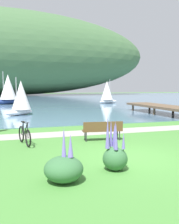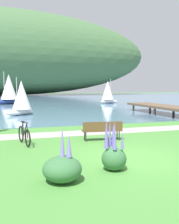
{
  "view_description": "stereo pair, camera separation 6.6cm",
  "coord_description": "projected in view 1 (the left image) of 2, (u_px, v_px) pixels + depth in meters",
  "views": [
    {
      "loc": [
        -3.83,
        -7.68,
        2.39
      ],
      "look_at": [
        0.42,
        5.87,
        1.0
      ],
      "focal_mm": 40.34,
      "sensor_mm": 36.0,
      "label": 1
    },
    {
      "loc": [
        -3.77,
        -7.7,
        2.39
      ],
      "look_at": [
        0.42,
        5.87,
        1.0
      ],
      "focal_mm": 40.34,
      "sensor_mm": 36.0,
      "label": 2
    }
  ],
  "objects": [
    {
      "name": "ground_plane",
      "position": [
        129.0,
        157.0,
        8.66
      ],
      "size": [
        200.0,
        200.0,
        0.0
      ],
      "primitive_type": "plane",
      "color": "#478438"
    },
    {
      "name": "bay_water",
      "position": [
        30.0,
        99.0,
        53.64
      ],
      "size": [
        180.0,
        80.0,
        0.04
      ],
      "primitive_type": "cube",
      "color": "#5B7F9E",
      "rests_on": "ground"
    },
    {
      "name": "distant_hillside",
      "position": [
        2.0,
        53.0,
        73.51
      ],
      "size": [
        89.41,
        28.0,
        24.94
      ],
      "primitive_type": "ellipsoid",
      "color": "#42663D",
      "rests_on": "bay_water"
    },
    {
      "name": "shoreline_path",
      "position": [
        88.0,
        133.0,
        13.3
      ],
      "size": [
        60.0,
        1.5,
        0.01
      ],
      "primitive_type": "cube",
      "color": "#A39E93",
      "rests_on": "ground"
    },
    {
      "name": "park_bench_near_camera",
      "position": [
        103.0,
        129.0,
        11.29
      ],
      "size": [
        1.84,
        0.69,
        0.88
      ],
      "color": "brown",
      "rests_on": "ground"
    },
    {
      "name": "bicycle_beside_path",
      "position": [
        25.0,
        135.0,
        10.51
      ],
      "size": [
        0.43,
        1.74,
        1.01
      ],
      "color": "black",
      "rests_on": "ground"
    },
    {
      "name": "echium_bush_closest_to_camera",
      "position": [
        64.0,
        168.0,
        6.36
      ],
      "size": [
        1.0,
        1.0,
        1.41
      ],
      "color": "#386B3D",
      "rests_on": "ground"
    },
    {
      "name": "echium_bush_mid_cluster",
      "position": [
        115.0,
        155.0,
        7.26
      ],
      "size": [
        0.72,
        0.72,
        1.57
      ],
      "color": "#386B3D",
      "rests_on": "ground"
    },
    {
      "name": "sailboat_nearest_to_shore",
      "position": [
        107.0,
        92.0,
        37.18
      ],
      "size": [
        3.18,
        2.21,
        3.6
      ],
      "color": "white",
      "rests_on": "bay_water"
    },
    {
      "name": "sailboat_mid_bay",
      "position": [
        8.0,
        89.0,
        35.31
      ],
      "size": [
        4.02,
        2.93,
        4.55
      ],
      "color": "navy",
      "rests_on": "bay_water"
    },
    {
      "name": "sailboat_toward_hillside",
      "position": [
        21.0,
        97.0,
        21.42
      ],
      "size": [
        2.7,
        2.33,
        3.2
      ],
      "color": "white",
      "rests_on": "bay_water"
    },
    {
      "name": "pier_dock",
      "position": [
        164.0,
        107.0,
        22.07
      ],
      "size": [
        2.4,
        10.0,
        0.8
      ],
      "color": "brown",
      "rests_on": "ground"
    }
  ]
}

